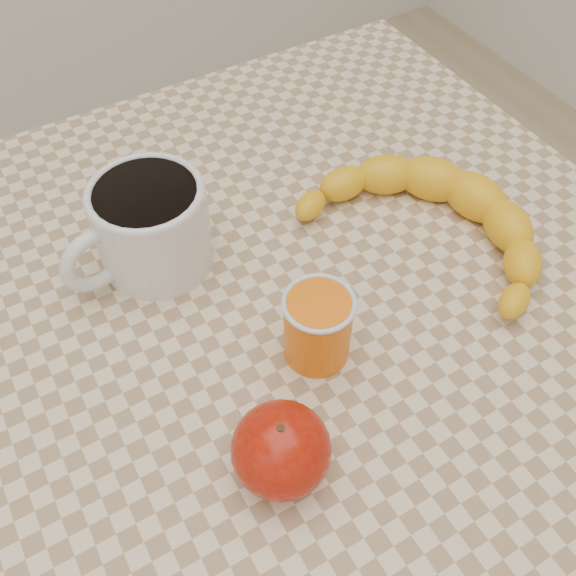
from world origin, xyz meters
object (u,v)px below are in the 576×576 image
apple (281,449)px  banana (434,222)px  orange_juice_glass (318,326)px  table (288,349)px  coffee_mug (149,225)px

apple → banana: 0.30m
apple → orange_juice_glass: bearing=44.5°
banana → orange_juice_glass: bearing=-177.0°
orange_juice_glass → banana: size_ratio=0.21×
orange_juice_glass → banana: 0.19m
banana → table: bearing=163.3°
banana → coffee_mug: bearing=140.4°
table → coffee_mug: size_ratio=4.76×
coffee_mug → apple: (-0.00, -0.26, -0.02)m
orange_juice_glass → apple: (-0.09, -0.08, -0.00)m
coffee_mug → orange_juice_glass: size_ratio=2.22×
table → coffee_mug: bearing=128.4°
orange_juice_glass → apple: 0.12m
coffee_mug → apple: bearing=-90.2°
table → banana: size_ratio=2.25×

